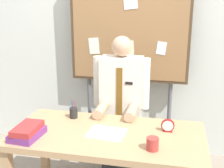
{
  "coord_description": "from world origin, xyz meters",
  "views": [
    {
      "loc": [
        0.49,
        -2.09,
        1.79
      ],
      "look_at": [
        0.0,
        0.19,
        1.11
      ],
      "focal_mm": 47.49,
      "sensor_mm": 36.0,
      "label": 1
    }
  ],
  "objects_px": {
    "desk": "(107,144)",
    "book_stack": "(27,132)",
    "bulletin_board": "(129,28)",
    "pen_holder": "(74,113)",
    "person": "(121,114)",
    "desk_clock": "(168,126)",
    "coffee_mug": "(152,144)",
    "open_notebook": "(107,133)"
  },
  "relations": [
    {
      "from": "book_stack",
      "to": "open_notebook",
      "type": "xyz_separation_m",
      "value": [
        0.58,
        0.19,
        -0.04
      ]
    },
    {
      "from": "book_stack",
      "to": "pen_holder",
      "type": "relative_size",
      "value": 1.8
    },
    {
      "from": "bulletin_board",
      "to": "book_stack",
      "type": "xyz_separation_m",
      "value": [
        -0.58,
        -1.26,
        -0.67
      ]
    },
    {
      "from": "bulletin_board",
      "to": "person",
      "type": "bearing_deg",
      "value": -89.99
    },
    {
      "from": "desk_clock",
      "to": "coffee_mug",
      "type": "xyz_separation_m",
      "value": [
        -0.09,
        -0.32,
        -0.0
      ]
    },
    {
      "from": "open_notebook",
      "to": "desk_clock",
      "type": "distance_m",
      "value": 0.49
    },
    {
      "from": "open_notebook",
      "to": "person",
      "type": "bearing_deg",
      "value": 90.22
    },
    {
      "from": "person",
      "to": "pen_holder",
      "type": "bearing_deg",
      "value": -133.2
    },
    {
      "from": "bulletin_board",
      "to": "open_notebook",
      "type": "relative_size",
      "value": 7.28
    },
    {
      "from": "open_notebook",
      "to": "coffee_mug",
      "type": "bearing_deg",
      "value": -25.68
    },
    {
      "from": "person",
      "to": "pen_holder",
      "type": "relative_size",
      "value": 9.04
    },
    {
      "from": "desk",
      "to": "coffee_mug",
      "type": "xyz_separation_m",
      "value": [
        0.37,
        -0.2,
        0.14
      ]
    },
    {
      "from": "desk",
      "to": "coffee_mug",
      "type": "distance_m",
      "value": 0.45
    },
    {
      "from": "person",
      "to": "desk_clock",
      "type": "height_order",
      "value": "person"
    },
    {
      "from": "open_notebook",
      "to": "pen_holder",
      "type": "relative_size",
      "value": 1.81
    },
    {
      "from": "open_notebook",
      "to": "pen_holder",
      "type": "xyz_separation_m",
      "value": [
        -0.36,
        0.26,
        0.04
      ]
    },
    {
      "from": "open_notebook",
      "to": "bulletin_board",
      "type": "bearing_deg",
      "value": 90.14
    },
    {
      "from": "desk_clock",
      "to": "person",
      "type": "bearing_deg",
      "value": 133.56
    },
    {
      "from": "person",
      "to": "coffee_mug",
      "type": "relative_size",
      "value": 15.72
    },
    {
      "from": "pen_holder",
      "to": "open_notebook",
      "type": "bearing_deg",
      "value": -35.17
    },
    {
      "from": "desk",
      "to": "book_stack",
      "type": "height_order",
      "value": "book_stack"
    },
    {
      "from": "person",
      "to": "book_stack",
      "type": "bearing_deg",
      "value": -124.91
    },
    {
      "from": "bulletin_board",
      "to": "desk",
      "type": "bearing_deg",
      "value": -90.0
    },
    {
      "from": "book_stack",
      "to": "desk_clock",
      "type": "xyz_separation_m",
      "value": [
        1.05,
        0.33,
        0.0
      ]
    },
    {
      "from": "bulletin_board",
      "to": "open_notebook",
      "type": "distance_m",
      "value": 1.29
    },
    {
      "from": "pen_holder",
      "to": "book_stack",
      "type": "bearing_deg",
      "value": -116.06
    },
    {
      "from": "desk",
      "to": "bulletin_board",
      "type": "distance_m",
      "value": 1.33
    },
    {
      "from": "book_stack",
      "to": "bulletin_board",
      "type": "bearing_deg",
      "value": 65.42
    },
    {
      "from": "pen_holder",
      "to": "coffee_mug",
      "type": "bearing_deg",
      "value": -30.6
    },
    {
      "from": "book_stack",
      "to": "coffee_mug",
      "type": "bearing_deg",
      "value": 0.5
    },
    {
      "from": "desk_clock",
      "to": "desk",
      "type": "bearing_deg",
      "value": -164.95
    },
    {
      "from": "bulletin_board",
      "to": "pen_holder",
      "type": "xyz_separation_m",
      "value": [
        -0.36,
        -0.82,
        -0.67
      ]
    },
    {
      "from": "bulletin_board",
      "to": "book_stack",
      "type": "distance_m",
      "value": 1.54
    },
    {
      "from": "coffee_mug",
      "to": "pen_holder",
      "type": "xyz_separation_m",
      "value": [
        -0.73,
        0.43,
        0.0
      ]
    },
    {
      "from": "desk",
      "to": "book_stack",
      "type": "relative_size",
      "value": 5.33
    },
    {
      "from": "book_stack",
      "to": "coffee_mug",
      "type": "height_order",
      "value": "book_stack"
    },
    {
      "from": "desk",
      "to": "person",
      "type": "bearing_deg",
      "value": 90.0
    },
    {
      "from": "book_stack",
      "to": "desk_clock",
      "type": "distance_m",
      "value": 1.1
    },
    {
      "from": "bulletin_board",
      "to": "book_stack",
      "type": "bearing_deg",
      "value": -114.58
    },
    {
      "from": "desk",
      "to": "open_notebook",
      "type": "xyz_separation_m",
      "value": [
        0.0,
        -0.02,
        0.1
      ]
    },
    {
      "from": "desk",
      "to": "bulletin_board",
      "type": "xyz_separation_m",
      "value": [
        -0.0,
        1.05,
        0.82
      ]
    },
    {
      "from": "open_notebook",
      "to": "coffee_mug",
      "type": "xyz_separation_m",
      "value": [
        0.37,
        -0.18,
        0.04
      ]
    }
  ]
}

